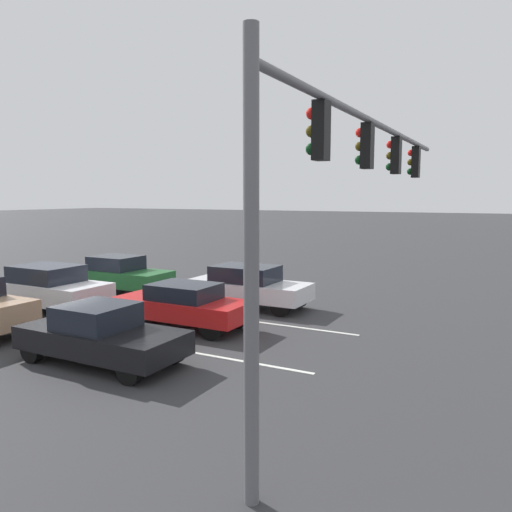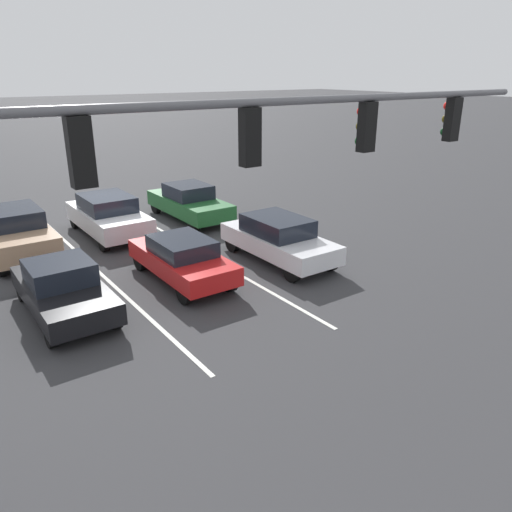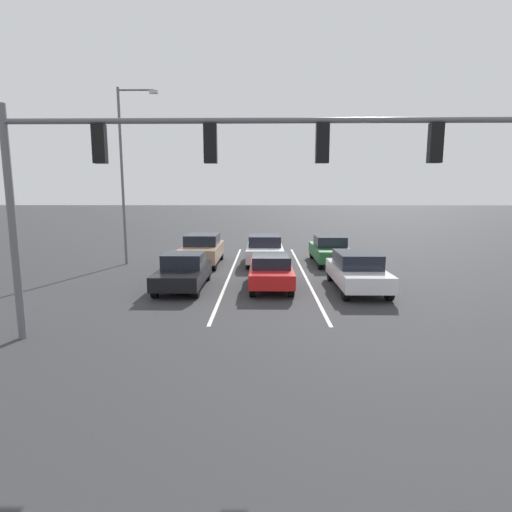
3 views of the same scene
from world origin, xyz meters
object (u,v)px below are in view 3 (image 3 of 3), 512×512
(car_tan_rightlane_second, at_px, (202,249))
(car_red_midlane_front, at_px, (271,270))
(car_darkgreen_leftlane_second, at_px, (330,250))
(car_white_leftlane_front, at_px, (357,270))
(car_silver_midlane_second, at_px, (265,249))
(car_black_rightlane_front, at_px, (183,271))
(traffic_signal_gantry, at_px, (190,161))
(street_lamp_right_shoulder, at_px, (126,166))

(car_tan_rightlane_second, bearing_deg, car_red_midlane_front, 124.32)
(car_tan_rightlane_second, bearing_deg, car_darkgreen_leftlane_second, -175.83)
(car_white_leftlane_front, xyz_separation_m, car_silver_midlane_second, (3.70, -6.05, 0.02))
(car_white_leftlane_front, xyz_separation_m, car_black_rightlane_front, (7.05, -0.14, -0.09))
(car_black_rightlane_front, xyz_separation_m, traffic_signal_gantry, (-1.43, 5.84, 3.94))
(traffic_signal_gantry, bearing_deg, car_darkgreen_leftlane_second, -115.04)
(car_tan_rightlane_second, bearing_deg, car_silver_midlane_second, -173.90)
(car_silver_midlane_second, bearing_deg, car_tan_rightlane_second, 6.10)
(car_white_leftlane_front, height_order, car_darkgreen_leftlane_second, car_darkgreen_leftlane_second)
(street_lamp_right_shoulder, bearing_deg, car_silver_midlane_second, -177.94)
(car_darkgreen_leftlane_second, relative_size, street_lamp_right_shoulder, 0.51)
(car_tan_rightlane_second, height_order, car_darkgreen_leftlane_second, car_tan_rightlane_second)
(car_black_rightlane_front, relative_size, car_darkgreen_leftlane_second, 0.89)
(car_darkgreen_leftlane_second, bearing_deg, car_red_midlane_front, 59.97)
(car_tan_rightlane_second, relative_size, traffic_signal_gantry, 0.36)
(car_black_rightlane_front, relative_size, car_tan_rightlane_second, 0.91)
(car_white_leftlane_front, height_order, street_lamp_right_shoulder, street_lamp_right_shoulder)
(car_black_rightlane_front, height_order, car_silver_midlane_second, car_silver_midlane_second)
(car_red_midlane_front, xyz_separation_m, car_tan_rightlane_second, (3.65, -5.35, 0.13))
(car_darkgreen_leftlane_second, xyz_separation_m, street_lamp_right_shoulder, (11.07, 0.42, 4.56))
(car_silver_midlane_second, relative_size, street_lamp_right_shoulder, 0.49)
(car_silver_midlane_second, distance_m, car_darkgreen_leftlane_second, 3.63)
(car_tan_rightlane_second, distance_m, car_darkgreen_leftlane_second, 7.06)
(car_white_leftlane_front, bearing_deg, car_red_midlane_front, -5.49)
(car_red_midlane_front, distance_m, car_darkgreen_leftlane_second, 6.77)
(car_black_rightlane_front, bearing_deg, car_red_midlane_front, -176.95)
(car_white_leftlane_front, relative_size, street_lamp_right_shoulder, 0.49)
(street_lamp_right_shoulder, bearing_deg, car_darkgreen_leftlane_second, -177.85)
(car_red_midlane_front, xyz_separation_m, street_lamp_right_shoulder, (7.69, -5.45, 4.60))
(car_red_midlane_front, xyz_separation_m, traffic_signal_gantry, (2.17, 6.03, 3.91))
(car_darkgreen_leftlane_second, height_order, traffic_signal_gantry, traffic_signal_gantry)
(car_red_midlane_front, distance_m, traffic_signal_gantry, 7.51)
(car_tan_rightlane_second, bearing_deg, car_white_leftlane_front, 141.38)
(car_red_midlane_front, bearing_deg, car_tan_rightlane_second, -55.68)
(car_tan_rightlane_second, distance_m, car_silver_midlane_second, 3.43)
(car_red_midlane_front, relative_size, car_darkgreen_leftlane_second, 0.90)
(car_silver_midlane_second, distance_m, street_lamp_right_shoulder, 8.71)
(car_red_midlane_front, xyz_separation_m, car_darkgreen_leftlane_second, (-3.39, -5.86, 0.04))
(traffic_signal_gantry, distance_m, street_lamp_right_shoulder, 12.75)
(car_black_rightlane_front, xyz_separation_m, car_darkgreen_leftlane_second, (-6.98, -6.05, 0.07))
(car_silver_midlane_second, bearing_deg, car_black_rightlane_front, 60.41)
(car_darkgreen_leftlane_second, distance_m, traffic_signal_gantry, 13.68)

